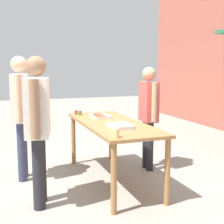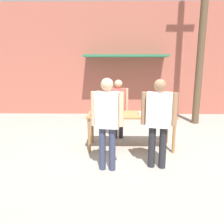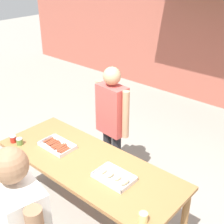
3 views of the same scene
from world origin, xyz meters
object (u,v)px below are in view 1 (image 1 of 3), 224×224
Objects in this scene: condiment_jar_mustard at (77,112)px; person_customer_holding_hotdog at (21,107)px; food_tray_sausages at (101,117)px; food_tray_buns at (120,126)px; person_server_behind_table at (149,109)px; person_customer_with_cup at (38,119)px; beer_cup at (116,133)px; condiment_jar_ketchup at (79,113)px.

condiment_jar_mustard is 0.04× the size of person_customer_holding_hotdog.
person_customer_holding_hotdog is at bearing -93.79° from food_tray_sausages.
food_tray_sausages is at bearing 179.98° from food_tray_buns.
person_server_behind_table is at bearing 78.52° from food_tray_sausages.
food_tray_sausages is 1.21m from person_customer_holding_hotdog.
person_customer_with_cup is (0.77, -1.83, 0.06)m from person_server_behind_table.
person_server_behind_table reaches higher than condiment_jar_mustard.
food_tray_buns is at bearing 11.36° from condiment_jar_mustard.
person_customer_with_cup is at bearing -49.24° from food_tray_sausages.
food_tray_buns is 3.97× the size of beer_cup.
condiment_jar_mustard is at bearing -179.96° from beer_cup.
condiment_jar_ketchup is 1.14m from person_server_behind_table.
person_customer_holding_hotdog reaches higher than food_tray_sausages.
person_customer_with_cup reaches higher than condiment_jar_mustard.
person_customer_with_cup is (-0.46, -0.81, 0.13)m from beer_cup.
food_tray_sausages is at bearing -96.68° from person_server_behind_table.
beer_cup is at bearing -34.98° from person_server_behind_table.
person_customer_with_cup reaches higher than condiment_jar_ketchup.
food_tray_buns is 4.89× the size of condiment_jar_mustard.
beer_cup reaches higher than condiment_jar_mustard.
condiment_jar_mustard is at bearing -116.54° from person_server_behind_table.
condiment_jar_ketchup is at bearing -112.63° from person_server_behind_table.
person_customer_holding_hotdog is (0.39, -0.93, 0.17)m from condiment_jar_mustard.
person_customer_with_cup is (0.07, -1.07, 0.17)m from food_tray_buns.
person_customer_holding_hotdog reaches higher than person_server_behind_table.
condiment_jar_mustard and condiment_jar_ketchup have the same top height.
condiment_jar_ketchup is at bearing 9.29° from condiment_jar_mustard.
beer_cup is at bearing -26.53° from food_tray_buns.
condiment_jar_mustard is 0.05× the size of person_server_behind_table.
food_tray_buns is at bearing -42.54° from person_server_behind_table.
food_tray_buns is 0.23× the size of person_server_behind_table.
food_tray_sausages is 0.45m from condiment_jar_ketchup.
food_tray_sausages is 1.40m from beer_cup.
condiment_jar_mustard is 1.00× the size of condiment_jar_ketchup.
food_tray_buns is 0.22× the size of person_customer_with_cup.
person_customer_holding_hotdog reaches higher than condiment_jar_mustard.
condiment_jar_ketchup is at bearing -145.94° from food_tray_sausages.
condiment_jar_mustard is 0.10m from condiment_jar_ketchup.
person_customer_holding_hotdog is (0.29, -0.94, 0.17)m from condiment_jar_ketchup.
person_customer_with_cup is at bearing -62.39° from person_server_behind_table.
beer_cup is at bearing 0.04° from condiment_jar_mustard.
person_server_behind_table is at bearing 132.66° from food_tray_buns.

